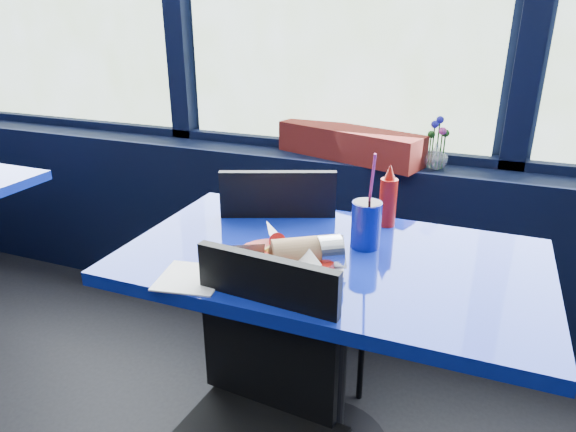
% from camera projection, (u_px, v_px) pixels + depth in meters
% --- Properties ---
extents(window_sill, '(5.00, 0.26, 0.80)m').
position_uv_depth(window_sill, '(322.00, 235.00, 2.47)').
color(window_sill, black).
rests_on(window_sill, ground).
extents(near_table, '(1.20, 0.70, 0.75)m').
position_uv_depth(near_table, '(329.00, 309.00, 1.55)').
color(near_table, black).
rests_on(near_table, ground).
extents(chair_near_front, '(0.42, 0.43, 0.87)m').
position_uv_depth(chair_near_front, '(254.00, 413.00, 1.24)').
color(chair_near_front, black).
rests_on(chair_near_front, ground).
extents(chair_near_back, '(0.53, 0.54, 0.91)m').
position_uv_depth(chair_near_back, '(300.00, 264.00, 1.92)').
color(chair_near_back, black).
rests_on(chair_near_back, ground).
extents(planter_box, '(0.68, 0.36, 0.13)m').
position_uv_depth(planter_box, '(349.00, 143.00, 2.24)').
color(planter_box, maroon).
rests_on(planter_box, window_sill).
extents(flower_vase, '(0.13, 0.14, 0.21)m').
position_uv_depth(flower_vase, '(436.00, 153.00, 2.09)').
color(flower_vase, silver).
rests_on(flower_vase, window_sill).
extents(food_basket, '(0.31, 0.30, 0.10)m').
position_uv_depth(food_basket, '(288.00, 259.00, 1.37)').
color(food_basket, '#AD150B').
rests_on(food_basket, near_table).
extents(ketchup_bottle, '(0.06, 0.06, 0.21)m').
position_uv_depth(ketchup_bottle, '(388.00, 199.00, 1.66)').
color(ketchup_bottle, '#AD150B').
rests_on(ketchup_bottle, near_table).
extents(soda_cup, '(0.09, 0.09, 0.30)m').
position_uv_depth(soda_cup, '(366.00, 224.00, 1.51)').
color(soda_cup, navy).
rests_on(soda_cup, near_table).
extents(napkin, '(0.19, 0.19, 0.00)m').
position_uv_depth(napkin, '(191.00, 278.00, 1.35)').
color(napkin, white).
rests_on(napkin, near_table).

